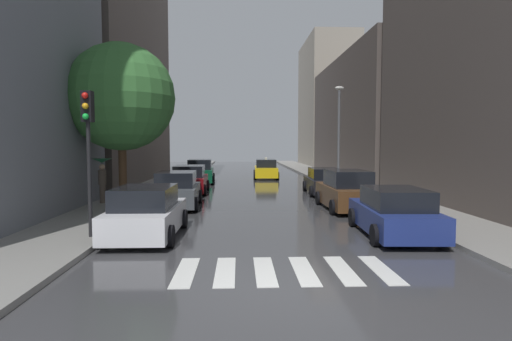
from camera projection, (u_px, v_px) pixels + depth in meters
ground_plane at (252, 181)px, 32.02m from camera, size 28.00×72.00×0.04m
sidewalk_left at (169, 181)px, 31.74m from camera, size 3.00×72.00×0.15m
sidewalk_right at (334, 180)px, 32.28m from camera, size 3.00×72.00×0.15m
crosswalk_stripes at (284, 271)px, 9.34m from camera, size 4.95×2.20×0.01m
building_left_mid at (107, 12)px, 30.84m from camera, size 6.00×18.75×25.81m
building_right_mid at (368, 117)px, 37.87m from camera, size 6.00×21.90×10.82m
building_right_far at (327, 104)px, 55.67m from camera, size 6.00×13.14×16.89m
parked_car_left_nearest at (146, 213)px, 12.67m from camera, size 2.13×4.13×1.60m
parked_car_left_second at (177, 191)px, 18.71m from camera, size 2.20×4.17×1.65m
parked_car_left_third at (190, 180)px, 24.20m from camera, size 2.18×4.37×1.65m
parked_car_left_fourth at (200, 172)px, 30.43m from camera, size 2.25×4.35×1.78m
parked_car_right_nearest at (394, 213)px, 12.88m from camera, size 2.30×4.37×1.53m
parked_car_right_second at (346, 191)px, 18.09m from camera, size 2.12×4.39×1.76m
parked_car_right_third at (324, 182)px, 23.67m from camera, size 2.14×4.34×1.53m
taxi_midroad at (266, 169)px, 34.68m from camera, size 2.18×4.69×1.81m
pedestrian_foreground at (102, 172)px, 19.03m from camera, size 0.92×0.92×2.09m
street_tree_left at (121, 97)px, 18.39m from camera, size 4.84×4.84×7.29m
traffic_light_left_corner at (88, 131)px, 11.91m from camera, size 0.30×0.42×4.30m
lamp_post_right at (339, 128)px, 26.85m from camera, size 0.60×0.28×6.55m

